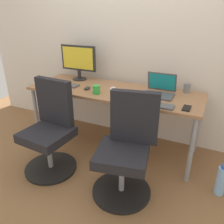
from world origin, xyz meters
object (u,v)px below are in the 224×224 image
at_px(water_bottle_on_floor, 221,180).
at_px(coffee_mug, 96,90).
at_px(desktop_monitor, 78,60).
at_px(office_chair_left, 50,131).
at_px(office_chair_right, 126,151).
at_px(open_laptop, 160,90).

height_order(water_bottle_on_floor, coffee_mug, coffee_mug).
relative_size(water_bottle_on_floor, desktop_monitor, 0.65).
bearing_deg(office_chair_left, desktop_monitor, 101.36).
distance_m(office_chair_right, desktop_monitor, 1.43).
distance_m(desktop_monitor, coffee_mug, 0.64).
xyz_separation_m(open_laptop, coffee_mug, (-0.62, -0.26, -0.01)).
bearing_deg(office_chair_right, desktop_monitor, 139.65).
relative_size(desktop_monitor, coffee_mug, 5.22).
distance_m(water_bottle_on_floor, open_laptop, 1.05).
height_order(water_bottle_on_floor, desktop_monitor, desktop_monitor).
relative_size(office_chair_left, desktop_monitor, 1.96).
bearing_deg(desktop_monitor, coffee_mug, -40.26).
xyz_separation_m(desktop_monitor, coffee_mug, (0.47, -0.39, -0.20)).
bearing_deg(office_chair_right, water_bottle_on_floor, 20.93).
relative_size(desktop_monitor, open_laptop, 1.55).
xyz_separation_m(office_chair_right, desktop_monitor, (-1.00, 0.85, 0.55)).
distance_m(office_chair_left, office_chair_right, 0.83).
bearing_deg(office_chair_left, water_bottle_on_floor, 10.65).
relative_size(office_chair_left, open_laptop, 3.03).
distance_m(water_bottle_on_floor, desktop_monitor, 2.06).
height_order(office_chair_left, office_chair_right, same).
height_order(office_chair_left, water_bottle_on_floor, office_chair_left).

